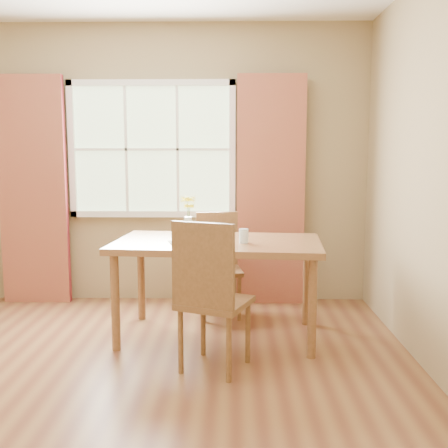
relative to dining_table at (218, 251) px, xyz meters
name	(u,v)px	position (x,y,z in m)	size (l,w,h in m)	color
room	(106,172)	(-0.67, -0.81, 0.65)	(4.24, 3.84, 2.74)	brown
window	(152,149)	(-0.67, 1.06, 0.80)	(1.62, 0.06, 1.32)	#B0CD9B
curtain_left	(33,191)	(-1.82, 0.97, 0.40)	(0.65, 0.08, 2.20)	maroon
curtain_right	(271,191)	(0.48, 0.97, 0.40)	(0.65, 0.08, 2.20)	maroon
dining_table	(218,251)	(0.00, 0.00, 0.00)	(1.68, 1.04, 0.78)	brown
chair_near	(209,291)	(-0.03, -0.70, -0.14)	(0.56, 0.56, 1.04)	brown
chair_far	(218,259)	(-0.01, 0.62, -0.19)	(0.44, 0.44, 0.93)	brown
placemat	(201,243)	(-0.13, -0.14, 0.08)	(0.45, 0.33, 0.01)	silver
plate	(204,242)	(-0.10, -0.14, 0.09)	(0.23, 0.23, 0.01)	#C1DC37
croissant_sandwich	(208,233)	(-0.07, -0.09, 0.15)	(0.17, 0.13, 0.12)	#D07D47
water_glass	(244,236)	(0.20, -0.10, 0.13)	(0.07, 0.07, 0.11)	silver
flower_vase	(188,212)	(-0.25, 0.20, 0.28)	(0.14, 0.14, 0.34)	silver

